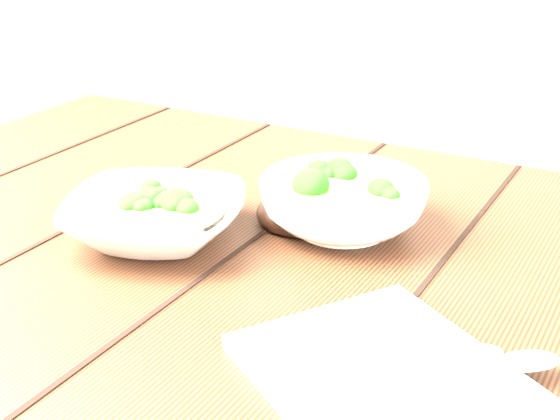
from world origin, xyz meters
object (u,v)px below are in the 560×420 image
napkin (389,380)px  table (264,343)px  soup_bowl_front (155,216)px  soup_bowl_back (343,203)px  trivet (299,213)px

napkin → table: bearing=174.5°
soup_bowl_front → napkin: bearing=-21.6°
soup_bowl_back → table: bearing=-120.9°
napkin → trivet: bearing=163.0°
trivet → soup_bowl_front: bearing=-136.7°
soup_bowl_back → napkin: 0.30m
soup_bowl_back → trivet: size_ratio=2.36×
trivet → table: bearing=-91.9°
table → trivet: bearing=88.1°
table → napkin: (0.21, -0.16, 0.13)m
soup_bowl_back → trivet: 0.05m
soup_bowl_front → soup_bowl_back: 0.21m
soup_bowl_back → trivet: soup_bowl_back is taller
table → trivet: trivet is taller
table → soup_bowl_back: 0.18m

